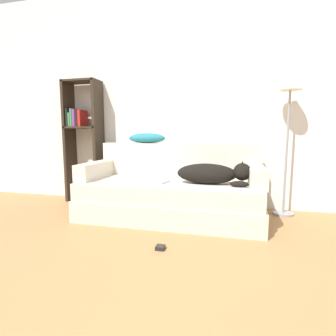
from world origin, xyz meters
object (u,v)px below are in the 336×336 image
floor_lamp (290,96)px  couch (170,199)px  dog (213,173)px  throw_pillow (147,138)px  laptop (153,181)px  bookshelf (83,133)px  power_adapter (160,248)px

floor_lamp → couch: bearing=-161.6°
couch → floor_lamp: bearing=18.4°
dog → throw_pillow: size_ratio=1.60×
couch → floor_lamp: size_ratio=1.21×
couch → laptop: bearing=-145.7°
couch → bookshelf: 1.54m
laptop → bookshelf: bookshelf is taller
dog → bookshelf: 1.86m
bookshelf → floor_lamp: bookshelf is taller
couch → dog: 0.55m
couch → throw_pillow: size_ratio=4.17×
dog → bookshelf: (-1.74, 0.51, 0.40)m
laptop → power_adapter: bearing=-58.5°
bookshelf → power_adapter: bearing=-41.2°
power_adapter → floor_lamp: bearing=47.5°
couch → floor_lamp: floor_lamp is taller
power_adapter → throw_pillow: bearing=112.9°
couch → power_adapter: (0.11, -0.79, -0.18)m
laptop → power_adapter: laptop is taller
couch → dog: bearing=-8.7°
laptop → throw_pillow: 0.68m
throw_pillow → bookshelf: size_ratio=0.29×
laptop → throw_pillow: size_ratio=0.71×
dog → power_adapter: bearing=-115.1°
bookshelf → power_adapter: size_ratio=22.75×
dog → bookshelf: bookshelf is taller
couch → bookshelf: (-1.29, 0.44, 0.71)m
couch → floor_lamp: 1.68m
laptop → floor_lamp: floor_lamp is taller
laptop → floor_lamp: size_ratio=0.21×
floor_lamp → power_adapter: bearing=-132.5°
bookshelf → floor_lamp: (2.49, -0.04, 0.39)m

